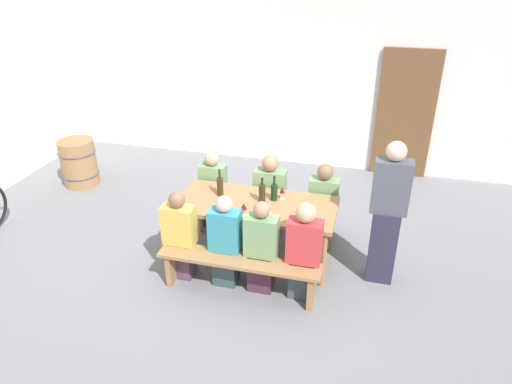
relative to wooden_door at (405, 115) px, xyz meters
name	(u,v)px	position (x,y,z in m)	size (l,w,h in m)	color
ground_plane	(256,255)	(-1.71, -2.96, -1.05)	(24.00, 24.00, 0.00)	slate
back_wall	(303,72)	(-1.71, 0.14, 0.55)	(14.00, 0.20, 3.20)	silver
wooden_door	(405,115)	(0.00, 0.00, 0.00)	(0.90, 0.06, 2.10)	brown
tasting_table	(256,209)	(-1.71, -2.96, -0.38)	(1.90, 0.86, 0.75)	#9E7247
bench_near	(239,267)	(-1.71, -3.69, -0.70)	(1.80, 0.30, 0.45)	#9E7247
bench_far	(270,204)	(-1.71, -2.23, -0.70)	(1.80, 0.30, 0.45)	#9E7247
wine_bottle_0	(274,192)	(-1.53, -2.82, -0.19)	(0.08, 0.08, 0.31)	#143319
wine_bottle_1	(220,186)	(-2.19, -2.87, -0.17)	(0.08, 0.08, 0.34)	#332814
wine_bottle_2	(262,193)	(-1.65, -2.91, -0.18)	(0.08, 0.08, 0.32)	#332814
wine_glass_0	(282,191)	(-1.44, -2.77, -0.19)	(0.06, 0.06, 0.16)	silver
wine_glass_1	(244,207)	(-1.77, -3.27, -0.19)	(0.08, 0.08, 0.16)	silver
wine_glass_2	(269,204)	(-1.51, -3.14, -0.18)	(0.07, 0.07, 0.16)	silver
seated_guest_near_0	(180,237)	(-2.45, -3.54, -0.54)	(0.37, 0.24, 1.09)	#573C4E
seated_guest_near_1	(225,243)	(-1.91, -3.54, -0.52)	(0.35, 0.24, 1.11)	#35494A
seated_guest_near_2	(261,249)	(-1.50, -3.54, -0.53)	(0.36, 0.24, 1.10)	#4D273B
seated_guest_near_3	(304,253)	(-1.03, -3.54, -0.50)	(0.37, 0.24, 1.15)	#3D4A51
seated_guest_far_0	(214,192)	(-2.46, -2.38, -0.53)	(0.35, 0.24, 1.09)	#312938
seated_guest_far_1	(270,197)	(-1.68, -2.38, -0.51)	(0.41, 0.24, 1.13)	navy
seated_guest_far_2	(323,205)	(-0.98, -2.38, -0.54)	(0.37, 0.24, 1.08)	#514750
standing_host	(387,216)	(-0.22, -3.01, -0.22)	(0.39, 0.24, 1.70)	#2D2A3F
wine_barrel	(79,163)	(-4.99, -1.70, -0.67)	(0.59, 0.59, 0.75)	#9E7247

